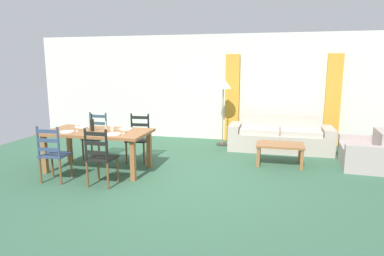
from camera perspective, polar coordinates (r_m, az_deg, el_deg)
name	(u,v)px	position (r m, az deg, el deg)	size (l,w,h in m)	color
ground_plane	(173,177)	(5.95, -3.25, -8.38)	(9.60, 9.60, 0.02)	#355E44
wall_far	(209,88)	(8.86, 2.89, 6.85)	(9.60, 0.16, 2.70)	silver
curtain_panel_left	(232,98)	(8.64, 6.82, 5.04)	(0.35, 0.08, 2.20)	gold
curtain_panel_right	(333,100)	(8.69, 22.77, 4.33)	(0.35, 0.08, 2.20)	gold
dining_table	(97,135)	(6.37, -15.74, -1.22)	(1.90, 0.96, 0.75)	#975F35
dining_chair_near_left	(53,154)	(6.03, -22.48, -4.09)	(0.45, 0.43, 0.96)	#314261
dining_chair_near_right	(100,157)	(5.58, -15.29, -4.80)	(0.42, 0.40, 0.96)	black
dining_chair_far_left	(96,136)	(7.23, -15.98, -1.36)	(0.42, 0.40, 0.96)	#304455
dining_chair_far_right	(138,138)	(6.86, -9.07, -1.70)	(0.45, 0.43, 0.96)	black
dinner_plate_near_left	(67,132)	(6.38, -20.41, -0.60)	(0.24, 0.24, 0.02)	white
fork_near_left	(60,132)	(6.46, -21.51, -0.58)	(0.02, 0.17, 0.01)	silver
dinner_plate_near_right	(114,134)	(5.93, -13.16, -1.02)	(0.24, 0.24, 0.02)	white
fork_near_right	(106,134)	(6.00, -14.44, -1.00)	(0.02, 0.17, 0.01)	silver
dinner_plate_far_left	(83,127)	(6.79, -18.07, 0.19)	(0.24, 0.24, 0.02)	white
fork_far_left	(76,127)	(6.87, -19.13, 0.19)	(0.02, 0.17, 0.01)	silver
dinner_plate_far_right	(126,129)	(6.37, -11.15, -0.15)	(0.24, 0.24, 0.02)	white
fork_far_right	(118,129)	(6.43, -12.36, -0.14)	(0.02, 0.17, 0.01)	silver
wine_bottle	(92,125)	(6.33, -16.59, 0.55)	(0.07, 0.07, 0.32)	black
wine_glass_near_left	(77,125)	(6.37, -18.95, 0.41)	(0.06, 0.06, 0.16)	white
wine_glass_near_right	(123,127)	(5.96, -11.60, 0.11)	(0.06, 0.06, 0.16)	white
wine_glass_far_left	(84,123)	(6.60, -17.82, 0.82)	(0.06, 0.06, 0.16)	white
coffee_cup_primary	(112,129)	(6.24, -13.36, -0.11)	(0.07, 0.07, 0.09)	beige
candle_tall	(89,126)	(6.45, -17.12, 0.32)	(0.05, 0.05, 0.26)	#998C66
candle_short	(106,129)	(6.21, -14.37, -0.16)	(0.05, 0.05, 0.18)	#998C66
couch	(280,138)	(7.97, 14.65, -1.57)	(2.29, 0.82, 0.80)	#B6A899
coffee_table	(280,147)	(6.77, 14.69, -3.15)	(0.90, 0.56, 0.42)	#975F35
armchair_upholstered	(367,154)	(7.26, 27.63, -3.97)	(0.87, 1.21, 0.72)	#AA9A95
standing_lamp	(223,87)	(8.09, 5.33, 6.90)	(0.40, 0.40, 1.64)	#332D28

